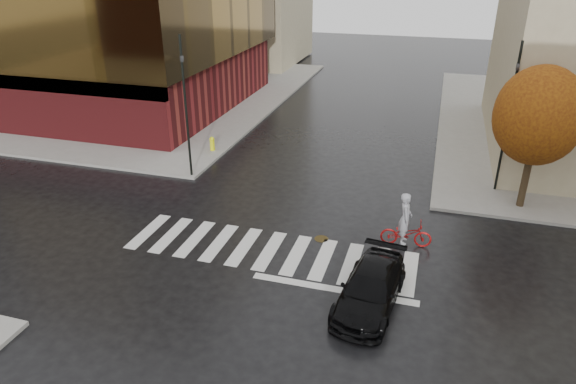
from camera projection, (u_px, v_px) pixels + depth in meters
name	position (u px, v px, depth m)	size (l,w,h in m)	color
ground	(266.00, 257.00, 20.16)	(120.00, 120.00, 0.00)	black
sidewalk_nw	(112.00, 91.00, 43.75)	(30.00, 30.00, 0.15)	gray
crosswalk	(270.00, 251.00, 20.59)	(12.00, 3.00, 0.01)	silver
tree_ne_a	(539.00, 116.00, 22.08)	(3.80, 3.80, 6.50)	black
sedan	(370.00, 289.00, 17.20)	(1.82, 4.48, 1.30)	black
cyclist	(406.00, 228.00, 20.66)	(2.10, 0.91, 2.32)	#A00E0E
traffic_light_nw	(185.00, 99.00, 25.44)	(0.21, 0.19, 7.21)	black
traffic_light_ne	(510.00, 109.00, 23.82)	(0.16, 0.19, 7.19)	black
fire_hydrant	(212.00, 143.00, 30.31)	(0.30, 0.30, 0.84)	#F2F70E
manhole	(321.00, 239.00, 21.43)	(0.59, 0.59, 0.01)	#433518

